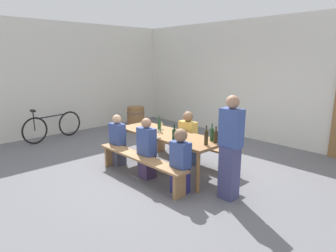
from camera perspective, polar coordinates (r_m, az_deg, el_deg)
The scene contains 21 objects.
ground_plane at distance 5.92m, azimuth 0.00°, elevation -8.51°, with size 24.00×24.00×0.00m, color slate.
back_wall at distance 8.21m, azimuth 17.64°, elevation 8.45°, with size 14.00×0.20×3.20m, color silver.
side_wall at distance 9.22m, azimuth -19.22°, elevation 8.78°, with size 0.20×7.15×3.20m, color silver.
tasting_table at distance 5.71m, azimuth 0.00°, elevation -2.19°, with size 2.31×0.80×0.75m.
bench_near at distance 5.37m, azimuth -5.47°, elevation -6.77°, with size 2.21×0.30×0.45m.
bench_far at distance 6.27m, azimuth 4.66°, elevation -3.81°, with size 2.21×0.30×0.45m.
wine_bottle_0 at distance 5.12m, azimuth 9.31°, elevation -2.03°, with size 0.07×0.07×0.29m.
wine_bottle_1 at distance 5.10m, azimuth 1.23°, elevation -1.81°, with size 0.07×0.07×0.32m.
wine_bottle_2 at distance 5.22m, azimuth 8.57°, elevation -1.57°, with size 0.07×0.07×0.31m.
wine_bottle_3 at distance 4.96m, azimuth 7.47°, elevation -2.25°, with size 0.07×0.07×0.34m.
wine_bottle_4 at distance 5.85m, azimuth -1.68°, elevation 0.10°, with size 0.07×0.07×0.31m.
wine_glass_0 at distance 5.39m, azimuth -1.80°, elevation -1.01°, with size 0.07×0.07×0.16m.
wine_glass_1 at distance 5.53m, azimuth -2.66°, elevation -0.77°, with size 0.08×0.08×0.16m.
wine_glass_2 at distance 6.03m, azimuth -1.21°, elevation 0.47°, with size 0.06×0.06×0.17m.
seated_guest_near_0 at distance 6.15m, azimuth -9.81°, elevation -2.95°, with size 0.34×0.24×1.06m.
seated_guest_near_1 at distance 5.39m, azimuth -4.19°, elevation -4.68°, with size 0.35×0.24×1.14m.
seated_guest_near_2 at distance 4.79m, azimuth 2.44°, elevation -7.01°, with size 0.32×0.24×1.09m.
seated_guest_far_0 at distance 6.11m, azimuth 3.87°, elevation -2.53°, with size 0.37×0.24×1.12m.
standing_host at distance 4.61m, azimuth 12.07°, elevation -4.53°, with size 0.34×0.24×1.65m.
wine_barrel at distance 9.23m, azimuth -6.31°, elevation 1.60°, with size 0.57×0.57×0.70m.
parked_bicycle_0 at distance 8.55m, azimuth -21.60°, elevation -0.05°, with size 0.37×1.73×0.90m.
Camera 1 is at (4.01, -3.77, 2.18)m, focal length 31.21 mm.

